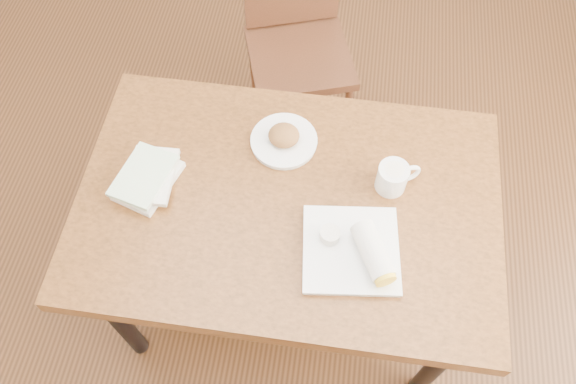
# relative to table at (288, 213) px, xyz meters

# --- Properties ---
(ground) EXTENTS (4.00, 5.00, 0.01)m
(ground) POSITION_rel_table_xyz_m (0.00, 0.00, -0.68)
(ground) COLOR #472814
(ground) RESTS_ON ground
(table) EXTENTS (1.29, 0.85, 0.75)m
(table) POSITION_rel_table_xyz_m (0.00, 0.00, 0.00)
(table) COLOR brown
(table) RESTS_ON ground
(chair_far) EXTENTS (0.53, 0.53, 0.95)m
(chair_far) POSITION_rel_table_xyz_m (-0.10, 0.93, -0.12)
(chair_far) COLOR #432113
(chair_far) RESTS_ON ground
(plate_scone) EXTENTS (0.22, 0.22, 0.07)m
(plate_scone) POSITION_rel_table_xyz_m (-0.04, 0.21, 0.10)
(plate_scone) COLOR white
(plate_scone) RESTS_ON table
(coffee_mug) EXTENTS (0.13, 0.09, 0.09)m
(coffee_mug) POSITION_rel_table_xyz_m (0.31, 0.10, 0.13)
(coffee_mug) COLOR white
(coffee_mug) RESTS_ON table
(plate_burrito) EXTENTS (0.30, 0.30, 0.09)m
(plate_burrito) POSITION_rel_table_xyz_m (0.22, -0.15, 0.11)
(plate_burrito) COLOR white
(plate_burrito) RESTS_ON table
(book_stack) EXTENTS (0.20, 0.24, 0.06)m
(book_stack) POSITION_rel_table_xyz_m (-0.43, 0.00, 0.11)
(book_stack) COLOR white
(book_stack) RESTS_ON table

